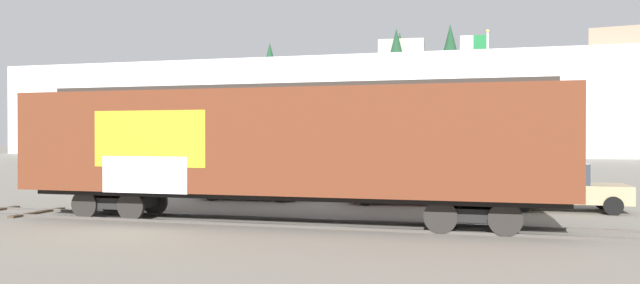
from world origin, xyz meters
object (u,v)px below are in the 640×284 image
Objects in this scene: freight_car at (282,144)px; parked_car_red at (406,182)px; flagpole at (483,90)px; parked_car_black at (252,180)px; parked_car_tan at (561,187)px.

parked_car_red is (3.12, 6.20, -1.57)m from freight_car.
parked_car_red is at bearing 63.31° from freight_car.
flagpole reaches higher than freight_car.
parked_car_black is at bearing 118.80° from freight_car.
parked_car_tan is at bearing 31.96° from freight_car.
freight_car is 2.08× the size of flagpole.
freight_car reaches higher than parked_car_black.
parked_car_black is 1.03× the size of parked_car_tan.
parked_car_black is (-9.61, -7.22, -4.21)m from flagpole.
freight_car is 3.78× the size of parked_car_black.
freight_car reaches higher than parked_car_tan.
freight_car is 3.40× the size of parked_car_red.
parked_car_black is at bearing -143.06° from flagpole.
freight_car is at bearing -61.20° from parked_car_black.
freight_car is 3.88× the size of parked_car_tan.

